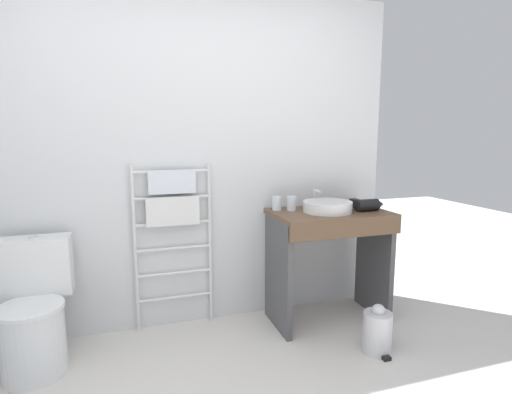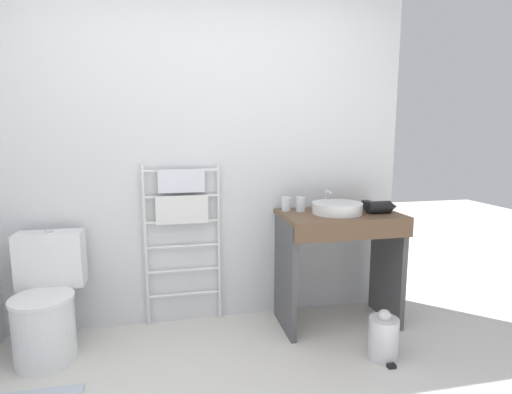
{
  "view_description": "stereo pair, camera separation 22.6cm",
  "coord_description": "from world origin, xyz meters",
  "px_view_note": "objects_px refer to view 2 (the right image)",
  "views": [
    {
      "loc": [
        -0.46,
        -1.26,
        1.4
      ],
      "look_at": [
        0.23,
        0.87,
        1.05
      ],
      "focal_mm": 28.0,
      "sensor_mm": 36.0,
      "label": 1
    },
    {
      "loc": [
        -0.25,
        -1.32,
        1.4
      ],
      "look_at": [
        0.23,
        0.87,
        1.05
      ],
      "focal_mm": 28.0,
      "sensor_mm": 36.0,
      "label": 2
    }
  ],
  "objects_px": {
    "cup_near_wall": "(286,204)",
    "cup_near_edge": "(301,204)",
    "towel_radiator": "(182,213)",
    "sink_basin": "(337,208)",
    "toilet": "(47,305)",
    "trash_bin": "(383,337)",
    "hair_dryer": "(379,207)"
  },
  "relations": [
    {
      "from": "cup_near_wall",
      "to": "trash_bin",
      "type": "distance_m",
      "value": 1.1
    },
    {
      "from": "sink_basin",
      "to": "cup_near_wall",
      "type": "relative_size",
      "value": 3.44
    },
    {
      "from": "toilet",
      "to": "sink_basin",
      "type": "relative_size",
      "value": 2.18
    },
    {
      "from": "towel_radiator",
      "to": "cup_near_wall",
      "type": "xyz_separation_m",
      "value": [
        0.75,
        -0.09,
        0.06
      ]
    },
    {
      "from": "trash_bin",
      "to": "sink_basin",
      "type": "bearing_deg",
      "value": 102.83
    },
    {
      "from": "toilet",
      "to": "cup_near_wall",
      "type": "relative_size",
      "value": 7.49
    },
    {
      "from": "hair_dryer",
      "to": "towel_radiator",
      "type": "bearing_deg",
      "value": 167.68
    },
    {
      "from": "cup_near_edge",
      "to": "hair_dryer",
      "type": "distance_m",
      "value": 0.56
    },
    {
      "from": "cup_near_wall",
      "to": "trash_bin",
      "type": "relative_size",
      "value": 0.32
    },
    {
      "from": "cup_near_edge",
      "to": "trash_bin",
      "type": "height_order",
      "value": "cup_near_edge"
    },
    {
      "from": "towel_radiator",
      "to": "trash_bin",
      "type": "relative_size",
      "value": 3.67
    },
    {
      "from": "cup_near_wall",
      "to": "cup_near_edge",
      "type": "xyz_separation_m",
      "value": [
        0.1,
        -0.04,
        0.0
      ]
    },
    {
      "from": "toilet",
      "to": "cup_near_wall",
      "type": "bearing_deg",
      "value": 6.13
    },
    {
      "from": "towel_radiator",
      "to": "trash_bin",
      "type": "xyz_separation_m",
      "value": [
        1.2,
        -0.76,
        -0.69
      ]
    },
    {
      "from": "towel_radiator",
      "to": "sink_basin",
      "type": "relative_size",
      "value": 3.33
    },
    {
      "from": "cup_near_wall",
      "to": "cup_near_edge",
      "type": "bearing_deg",
      "value": -19.58
    },
    {
      "from": "sink_basin",
      "to": "cup_near_edge",
      "type": "distance_m",
      "value": 0.26
    },
    {
      "from": "toilet",
      "to": "cup_near_edge",
      "type": "bearing_deg",
      "value": 4.58
    },
    {
      "from": "towel_radiator",
      "to": "sink_basin",
      "type": "distance_m",
      "value": 1.11
    },
    {
      "from": "toilet",
      "to": "hair_dryer",
      "type": "bearing_deg",
      "value": -1.09
    },
    {
      "from": "toilet",
      "to": "hair_dryer",
      "type": "distance_m",
      "value": 2.32
    },
    {
      "from": "toilet",
      "to": "towel_radiator",
      "type": "height_order",
      "value": "towel_radiator"
    },
    {
      "from": "cup_near_edge",
      "to": "cup_near_wall",
      "type": "bearing_deg",
      "value": 160.42
    },
    {
      "from": "toilet",
      "to": "trash_bin",
      "type": "relative_size",
      "value": 2.4
    },
    {
      "from": "cup_near_wall",
      "to": "cup_near_edge",
      "type": "distance_m",
      "value": 0.11
    },
    {
      "from": "toilet",
      "to": "hair_dryer",
      "type": "height_order",
      "value": "hair_dryer"
    },
    {
      "from": "sink_basin",
      "to": "hair_dryer",
      "type": "height_order",
      "value": "hair_dryer"
    },
    {
      "from": "cup_near_edge",
      "to": "sink_basin",
      "type": "bearing_deg",
      "value": -29.94
    },
    {
      "from": "hair_dryer",
      "to": "trash_bin",
      "type": "distance_m",
      "value": 0.89
    },
    {
      "from": "cup_near_wall",
      "to": "trash_bin",
      "type": "xyz_separation_m",
      "value": [
        0.44,
        -0.67,
        -0.75
      ]
    },
    {
      "from": "cup_near_wall",
      "to": "hair_dryer",
      "type": "relative_size",
      "value": 0.46
    },
    {
      "from": "towel_radiator",
      "to": "sink_basin",
      "type": "xyz_separation_m",
      "value": [
        1.08,
        -0.25,
        0.04
      ]
    }
  ]
}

